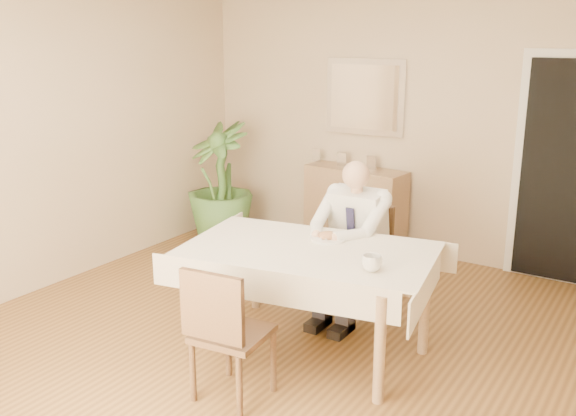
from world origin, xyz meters
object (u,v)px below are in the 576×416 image
Objects in this scene: sideboard at (355,208)px; chair_near at (224,328)px; seated_man at (348,234)px; potted_palm at (220,182)px; chair_far at (364,251)px; dining_table at (309,260)px; coffee_mug at (372,263)px.

chair_near is at bearing -71.67° from sideboard.
seated_man is 0.97× the size of potted_palm.
chair_far is at bearing -19.57° from potted_palm.
sideboard is at bearing 98.68° from dining_table.
sideboard is at bearing 115.02° from seated_man.
seated_man is at bearing -26.21° from potted_palm.
chair_near reaches higher than sideboard.
chair_far is at bearing 81.50° from chair_near.
coffee_mug is at bearing -53.75° from seated_man.
seated_man reaches higher than chair_far.
potted_palm is (-2.06, 0.73, 0.17)m from chair_far.
sideboard is (-1.28, 2.32, -0.38)m from coffee_mug.
chair_near reaches higher than chair_far.
chair_far is (-0.00, 0.88, -0.20)m from dining_table.
coffee_mug reaches higher than dining_table.
chair_far is at bearing 79.96° from dining_table.
chair_far is at bearing 90.00° from seated_man.
potted_palm is at bearing 145.97° from coffee_mug.
coffee_mug is 3.16m from potted_palm.
potted_palm is (-2.00, 2.47, 0.15)m from chair_near.
sideboard is at bearing 118.93° from coffee_mug.
potted_palm is at bearing 132.01° from dining_table.
chair_near is 0.83× the size of sideboard.
seated_man is 1.18× the size of sideboard.
coffee_mug is 0.10× the size of potted_palm.
seated_man is 2.30m from potted_palm.
seated_man is (0.07, 1.46, 0.20)m from chair_near.
chair_near is at bearing -95.34° from chair_far.
potted_palm reaches higher than chair_far.
sideboard reaches higher than chair_far.
seated_man is 1.76m from sideboard.
dining_table is at bearing -90.00° from seated_man.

